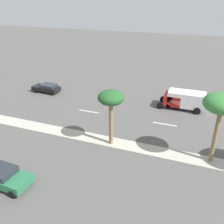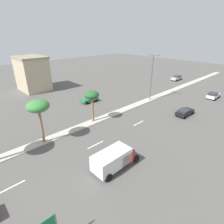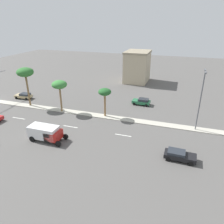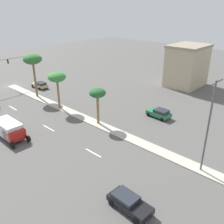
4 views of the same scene
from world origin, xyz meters
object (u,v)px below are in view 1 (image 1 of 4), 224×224
palm_tree_mid (111,100)px  sedan_green_left (5,177)px  palm_tree_leading (222,105)px  box_truck (183,99)px  sedan_black_center (47,88)px

palm_tree_mid → sedan_green_left: palm_tree_mid is taller
palm_tree_leading → box_truck: bearing=18.9°
palm_tree_leading → sedan_green_left: (-8.89, 15.12, -4.87)m
palm_tree_mid → box_truck: (11.39, -5.69, -3.56)m
palm_tree_leading → sedan_green_left: bearing=120.5°
sedan_black_center → sedan_green_left: bearing=-154.6°
sedan_black_center → palm_tree_leading: bearing=-112.1°
box_truck → sedan_green_left: bearing=150.2°
sedan_green_left → box_truck: size_ratio=0.67×
sedan_black_center → box_truck: 20.23m
palm_tree_mid → sedan_black_center: size_ratio=1.32×
palm_tree_leading → box_truck: (10.93, 3.75, -4.33)m
palm_tree_mid → sedan_green_left: (-8.44, 5.68, -4.10)m
sedan_green_left → sedan_black_center: 20.59m
palm_tree_leading → box_truck: palm_tree_leading is taller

